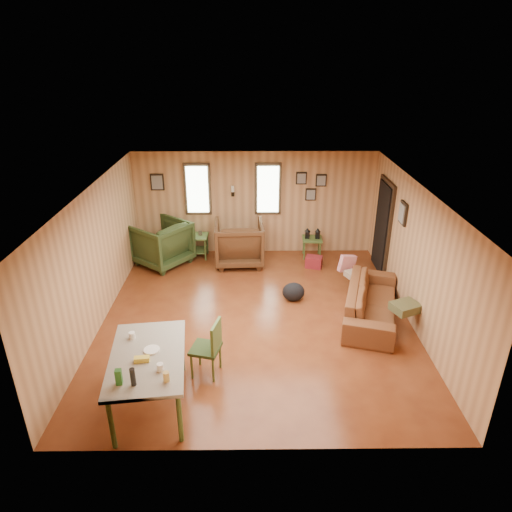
{
  "coord_description": "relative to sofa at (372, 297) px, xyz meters",
  "views": [
    {
      "loc": [
        -0.08,
        -7.08,
        4.47
      ],
      "look_at": [
        0.0,
        0.4,
        1.05
      ],
      "focal_mm": 32.0,
      "sensor_mm": 36.0,
      "label": 1
    }
  ],
  "objects": [
    {
      "name": "backpack",
      "position": [
        -1.35,
        0.61,
        -0.24
      ],
      "size": [
        0.43,
        0.33,
        0.37
      ],
      "rotation": [
        0.0,
        0.0,
        0.01
      ],
      "color": "black",
      "rests_on": "ground"
    },
    {
      "name": "recliner_brown",
      "position": [
        -2.43,
        2.32,
        0.12
      ],
      "size": [
        1.11,
        1.04,
        1.09
      ],
      "primitive_type": "imported",
      "rotation": [
        0.0,
        0.0,
        3.19
      ],
      "color": "#482A15",
      "rests_on": "ground"
    },
    {
      "name": "side_table",
      "position": [
        -0.75,
        2.64,
        0.07
      ],
      "size": [
        0.48,
        0.48,
        0.72
      ],
      "rotation": [
        0.0,
        0.0,
        -0.06
      ],
      "color": "#4F7232",
      "rests_on": "ground"
    },
    {
      "name": "dining_table",
      "position": [
        -3.53,
        -2.23,
        0.32
      ],
      "size": [
        1.15,
        1.7,
        1.05
      ],
      "rotation": [
        0.0,
        0.0,
        0.12
      ],
      "color": "gray",
      "rests_on": "ground"
    },
    {
      "name": "room",
      "position": [
        -1.91,
        0.27,
        0.78
      ],
      "size": [
        5.54,
        6.04,
        2.44
      ],
      "color": "brown",
      "rests_on": "ground"
    },
    {
      "name": "sofa_pillows",
      "position": [
        0.12,
        0.21,
        0.09
      ],
      "size": [
        1.18,
        1.91,
        0.4
      ],
      "rotation": [
        0.0,
        0.0,
        0.42
      ],
      "color": "#4C4C2A",
      "rests_on": "sofa"
    },
    {
      "name": "cooler",
      "position": [
        -0.77,
        2.08,
        -0.29
      ],
      "size": [
        0.41,
        0.35,
        0.25
      ],
      "rotation": [
        0.0,
        0.0,
        -0.31
      ],
      "color": "maroon",
      "rests_on": "ground"
    },
    {
      "name": "end_table",
      "position": [
        -3.43,
        2.67,
        -0.05
      ],
      "size": [
        0.54,
        0.49,
        0.66
      ],
      "rotation": [
        0.0,
        0.0,
        -0.04
      ],
      "color": "#4F7232",
      "rests_on": "ground"
    },
    {
      "name": "dining_chair",
      "position": [
        -2.77,
        -1.57,
        0.09
      ],
      "size": [
        0.5,
        0.5,
        0.91
      ],
      "rotation": [
        0.0,
        0.0,
        -0.25
      ],
      "color": "#2F411D",
      "rests_on": "ground"
    },
    {
      "name": "sofa",
      "position": [
        0.0,
        0.0,
        0.0
      ],
      "size": [
        1.21,
        2.25,
        0.84
      ],
      "primitive_type": "imported",
      "rotation": [
        0.0,
        0.0,
        1.29
      ],
      "color": "brown",
      "rests_on": "ground"
    },
    {
      "name": "recliner_green",
      "position": [
        -4.17,
        2.31,
        0.13
      ],
      "size": [
        1.44,
        1.45,
        1.09
      ],
      "primitive_type": "imported",
      "rotation": [
        0.0,
        0.0,
        -2.24
      ],
      "color": "#2F411D",
      "rests_on": "ground"
    }
  ]
}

